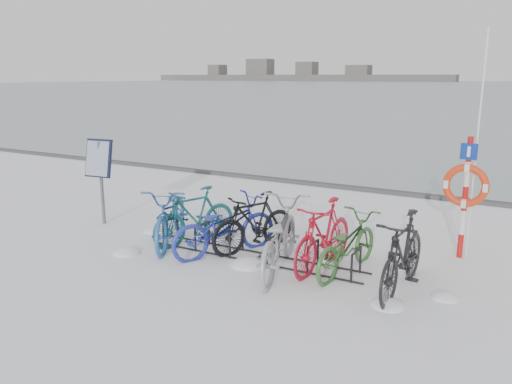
# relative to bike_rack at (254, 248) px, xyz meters

# --- Properties ---
(ground) EXTENTS (900.00, 900.00, 0.00)m
(ground) POSITION_rel_bike_rack_xyz_m (0.00, 0.00, -0.18)
(ground) COLOR white
(ground) RESTS_ON ground
(quay_edge) EXTENTS (400.00, 0.25, 0.10)m
(quay_edge) POSITION_rel_bike_rack_xyz_m (0.00, 5.90, -0.13)
(quay_edge) COLOR #3F3F42
(quay_edge) RESTS_ON ground
(bike_rack) EXTENTS (4.00, 0.48, 0.46)m
(bike_rack) POSITION_rel_bike_rack_xyz_m (0.00, 0.00, 0.00)
(bike_rack) COLOR black
(bike_rack) RESTS_ON ground
(info_board) EXTENTS (0.62, 0.30, 1.80)m
(info_board) POSITION_rel_bike_rack_xyz_m (-3.80, 0.24, 1.12)
(info_board) COLOR #595B5E
(info_board) RESTS_ON ground
(lifebuoy_station) EXTENTS (0.73, 0.22, 3.81)m
(lifebuoy_station) POSITION_rel_bike_rack_xyz_m (3.10, 1.68, 1.10)
(lifebuoy_station) COLOR red
(lifebuoy_station) RESTS_ON ground
(shoreline) EXTENTS (180.00, 12.00, 9.50)m
(shoreline) POSITION_rel_bike_rack_xyz_m (-122.02, 260.00, 2.61)
(shoreline) COLOR #505050
(shoreline) RESTS_ON ground
(bike_0) EXTENTS (1.64, 2.31, 1.15)m
(bike_0) POSITION_rel_bike_rack_xyz_m (-1.76, -0.01, 0.40)
(bike_0) COLOR #2A5E9F
(bike_0) RESTS_ON ground
(bike_1) EXTENTS (1.11, 1.86, 1.08)m
(bike_1) POSITION_rel_bike_rack_xyz_m (-1.38, 0.20, 0.36)
(bike_1) COLOR #17535C
(bike_1) RESTS_ON ground
(bike_2) EXTENTS (1.58, 2.14, 1.07)m
(bike_2) POSITION_rel_bike_rack_xyz_m (-0.56, -0.05, 0.36)
(bike_2) COLOR #24309C
(bike_2) RESTS_ON ground
(bike_3) EXTENTS (1.21, 1.84, 1.08)m
(bike_3) POSITION_rel_bike_rack_xyz_m (-0.22, 0.38, 0.36)
(bike_3) COLOR black
(bike_3) RESTS_ON ground
(bike_4) EXTENTS (1.28, 2.37, 1.18)m
(bike_4) POSITION_rel_bike_rack_xyz_m (0.61, -0.30, 0.41)
(bike_4) COLOR #989BA0
(bike_4) RESTS_ON ground
(bike_5) EXTENTS (0.74, 1.96, 1.15)m
(bike_5) POSITION_rel_bike_rack_xyz_m (1.18, 0.18, 0.39)
(bike_5) COLOR red
(bike_5) RESTS_ON ground
(bike_6) EXTENTS (0.92, 1.94, 0.97)m
(bike_6) POSITION_rel_bike_rack_xyz_m (1.58, 0.18, 0.31)
(bike_6) COLOR #33672D
(bike_6) RESTS_ON ground
(bike_7) EXTENTS (0.68, 2.00, 1.18)m
(bike_7) POSITION_rel_bike_rack_xyz_m (2.52, -0.14, 0.41)
(bike_7) COLOR black
(bike_7) RESTS_ON ground
(snow_drifts) EXTENTS (6.05, 2.18, 0.21)m
(snow_drifts) POSITION_rel_bike_rack_xyz_m (0.05, -0.16, -0.18)
(snow_drifts) COLOR white
(snow_drifts) RESTS_ON ground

